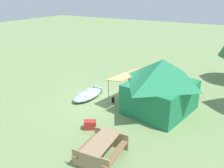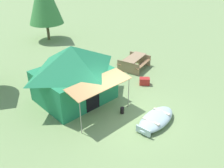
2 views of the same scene
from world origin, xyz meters
TOP-DOWN VIEW (x-y plane):
  - ground_plane at (0.00, 0.00)m, footprint 80.00×80.00m
  - beached_rowboat at (0.24, -1.29)m, footprint 2.30×1.14m
  - canvas_cabin_tent at (-0.43, 2.95)m, footprint 4.07×4.50m
  - picnic_table at (4.44, 2.50)m, footprint 1.99×1.67m
  - cooler_box at (2.96, 0.88)m, footprint 0.61×0.66m
  - fuel_can at (-0.04, 0.31)m, footprint 0.25×0.25m

SIDE VIEW (x-z plane):
  - ground_plane at x=0.00m, z-range 0.00..0.00m
  - fuel_can at x=-0.04m, z-range 0.00..0.31m
  - cooler_box at x=2.96m, z-range 0.00..0.40m
  - beached_rowboat at x=0.24m, z-range 0.01..0.41m
  - picnic_table at x=4.44m, z-range 0.10..0.85m
  - canvas_cabin_tent at x=-0.43m, z-range 0.05..2.87m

